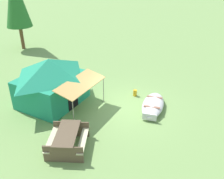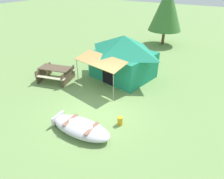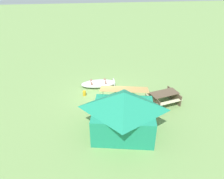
{
  "view_description": "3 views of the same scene",
  "coord_description": "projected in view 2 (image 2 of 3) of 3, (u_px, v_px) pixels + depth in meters",
  "views": [
    {
      "loc": [
        -10.71,
        -2.9,
        6.95
      ],
      "look_at": [
        0.36,
        0.74,
        0.74
      ],
      "focal_mm": 40.54,
      "sensor_mm": 36.0,
      "label": 1
    },
    {
      "loc": [
        4.41,
        -5.88,
        5.29
      ],
      "look_at": [
        0.26,
        0.94,
        0.71
      ],
      "focal_mm": 32.11,
      "sensor_mm": 36.0,
      "label": 2
    },
    {
      "loc": [
        1.02,
        12.76,
        7.96
      ],
      "look_at": [
        -0.4,
        0.83,
        0.99
      ],
      "focal_mm": 35.29,
      "sensor_mm": 36.0,
      "label": 3
    }
  ],
  "objects": [
    {
      "name": "beached_rowboat",
      "position": [
        81.0,
        127.0,
        7.63
      ],
      "size": [
        2.54,
        1.13,
        0.45
      ],
      "color": "silver",
      "rests_on": "ground_plane"
    },
    {
      "name": "picnic_table",
      "position": [
        56.0,
        72.0,
        11.35
      ],
      "size": [
        2.1,
        1.93,
        0.78
      ],
      "color": "brown",
      "rests_on": "ground_plane"
    },
    {
      "name": "pine_tree_back_right",
      "position": [
        167.0,
        8.0,
        16.13
      ],
      "size": [
        2.75,
        2.75,
        4.79
      ],
      "color": "brown",
      "rests_on": "ground_plane"
    },
    {
      "name": "fuel_can",
      "position": [
        120.0,
        121.0,
        8.06
      ],
      "size": [
        0.28,
        0.28,
        0.36
      ],
      "primitive_type": "cylinder",
      "rotation": [
        0.0,
        0.0,
        2.66
      ],
      "color": "gold",
      "rests_on": "ground_plane"
    },
    {
      "name": "cooler_box",
      "position": [
        107.0,
        78.0,
        11.49
      ],
      "size": [
        0.43,
        0.5,
        0.33
      ],
      "primitive_type": "cube",
      "rotation": [
        0.0,
        0.0,
        1.41
      ],
      "color": "red",
      "rests_on": "ground_plane"
    },
    {
      "name": "canvas_cabin_tent",
      "position": [
        123.0,
        56.0,
        11.37
      ],
      "size": [
        3.83,
        4.35,
        2.46
      ],
      "color": "#1D8966",
      "rests_on": "ground_plane"
    },
    {
      "name": "ground_plane",
      "position": [
        96.0,
        111.0,
        8.98
      ],
      "size": [
        80.0,
        80.0,
        0.0
      ],
      "primitive_type": "plane",
      "color": "#739753"
    }
  ]
}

